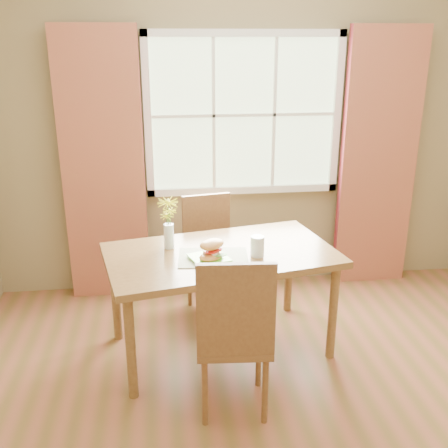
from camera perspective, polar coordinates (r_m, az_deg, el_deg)
name	(u,v)px	position (r m, az deg, el deg)	size (l,w,h in m)	color
room	(304,198)	(2.61, 8.65, 2.76)	(4.24, 3.84, 2.74)	brown
window	(244,115)	(4.37, 2.18, 11.78)	(1.62, 0.06, 1.32)	#B8D29F
curtain_left	(103,169)	(4.32, -13.00, 5.81)	(0.65, 0.08, 2.20)	maroon
curtain_right	(378,162)	(4.68, 16.43, 6.54)	(0.65, 0.08, 2.20)	maroon
dining_table	(221,262)	(3.55, -0.35, -4.20)	(1.65, 1.13, 0.74)	brown
chair_near	(235,331)	(2.98, 1.15, -11.60)	(0.45, 0.45, 1.01)	brown
chair_far	(210,249)	(4.16, -1.52, -2.75)	(0.45, 0.45, 0.93)	brown
placemat	(213,258)	(3.42, -1.17, -3.67)	(0.45, 0.33, 0.01)	beige
plate	(209,259)	(3.38, -1.63, -3.84)	(0.23, 0.23, 0.01)	#70D535
croissant_sandwich	(212,250)	(3.34, -1.34, -2.84)	(0.22, 0.21, 0.14)	#F39753
water_glass	(257,247)	(3.44, 3.65, -2.47)	(0.09, 0.09, 0.14)	silver
flower_vase	(168,219)	(3.53, -6.08, 0.60)	(0.14, 0.14, 0.35)	silver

